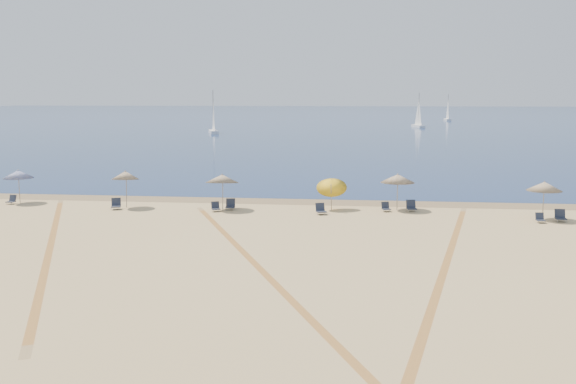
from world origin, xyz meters
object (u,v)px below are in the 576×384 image
sailboat_1 (214,120)px  umbrella_4 (398,178)px  umbrella_3 (332,184)px  chair_3 (230,205)px  sailboat_0 (448,113)px  chair_1 (116,204)px  chair_0 (12,200)px  chair_5 (386,207)px  chair_2 (216,207)px  umbrella_5 (544,186)px  chair_6 (411,206)px  umbrella_1 (125,175)px  chair_7 (540,218)px  chair_4 (321,209)px  umbrella_2 (222,179)px  chair_8 (560,216)px  sailboat_2 (418,117)px  umbrella_0 (18,174)px

sailboat_1 → umbrella_4: bearing=-87.6°
sailboat_1 → umbrella_3: bearing=-90.4°
chair_3 → sailboat_0: 156.61m
chair_1 → sailboat_1: (-12.81, 83.27, 2.29)m
chair_0 → chair_5: chair_0 is taller
chair_2 → chair_5: (11.21, 1.25, -0.01)m
chair_1 → umbrella_5: bearing=-19.6°
chair_5 → sailboat_0: 154.04m
umbrella_4 → chair_6: (0.92, -0.36, -1.81)m
umbrella_1 → chair_7: size_ratio=4.23×
chair_0 → sailboat_0: size_ratio=0.08×
sailboat_0 → chair_4: bearing=-103.4°
chair_0 → chair_2: 15.05m
sailboat_1 → chair_5: bearing=-88.2°
umbrella_4 → chair_3: size_ratio=3.17×
chair_1 → chair_4: chair_1 is taller
umbrella_4 → chair_0: umbrella_4 is taller
umbrella_2 → umbrella_5: size_ratio=1.03×
umbrella_3 → chair_8: bearing=-9.2°
umbrella_3 → chair_5: (3.61, -0.12, -1.47)m
chair_4 → sailboat_0: sailboat_0 is taller
umbrella_1 → chair_0: (-8.63, 0.49, -1.95)m
chair_1 → umbrella_1: bearing=36.0°
chair_3 → sailboat_1: (-20.52, 82.61, 2.29)m
chair_7 → chair_5: bearing=159.6°
chair_2 → chair_7: (20.33, -1.43, -0.02)m
sailboat_1 → sailboat_2: bearing=14.8°
umbrella_2 → chair_7: size_ratio=4.08×
umbrella_1 → chair_0: size_ratio=3.89×
umbrella_5 → chair_5: umbrella_5 is taller
umbrella_0 → chair_2: bearing=-6.2°
umbrella_3 → sailboat_2: bearing=81.8°
chair_8 → umbrella_0: bearing=179.8°
chair_4 → sailboat_1: sailboat_1 is taller
umbrella_5 → sailboat_1: size_ratio=0.28×
umbrella_2 → chair_7: bearing=-6.1°
umbrella_5 → umbrella_2: bearing=176.8°
umbrella_5 → chair_5: (-9.52, 1.71, -1.81)m
chair_5 → sailboat_1: bearing=95.0°
chair_0 → chair_8: 36.72m
sailboat_0 → umbrella_1: bearing=-108.3°
umbrella_1 → chair_3: bearing=-0.1°
chair_2 → chair_5: bearing=-17.5°
umbrella_0 → umbrella_5: umbrella_5 is taller
umbrella_3 → chair_1: umbrella_3 is taller
chair_7 → sailboat_2: sailboat_2 is taller
chair_1 → umbrella_2: bearing=-13.2°
chair_4 → sailboat_1: bearing=86.2°
umbrella_3 → chair_7: umbrella_3 is taller
chair_0 → sailboat_1: size_ratio=0.08×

